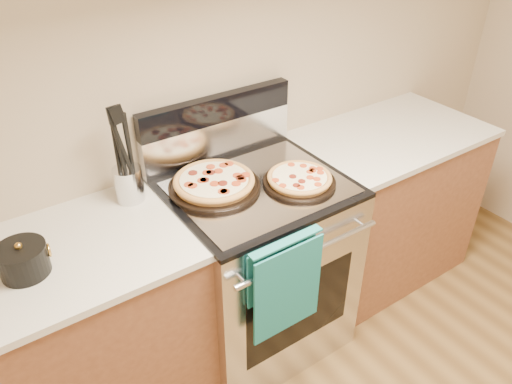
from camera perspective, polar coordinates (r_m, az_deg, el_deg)
wall_back at (r=2.23m, az=-5.29°, el=14.26°), size 4.00×0.00×4.00m
range_body at (r=2.43m, az=-0.02°, el=-8.57°), size 0.76×0.68×0.90m
oven_window at (r=2.24m, az=4.96°, el=-13.26°), size 0.56×0.01×0.40m
cooktop at (r=2.15m, az=-0.03°, el=0.60°), size 0.76×0.68×0.02m
backsplash_lower at (r=2.33m, az=-4.37°, el=6.07°), size 0.76×0.06×0.18m
backsplash_upper at (r=2.26m, az=-4.53°, el=9.45°), size 0.76×0.06×0.12m
oven_handle at (r=1.98m, az=6.17°, el=-6.95°), size 0.70×0.03×0.03m
dish_towel at (r=1.99m, az=3.29°, el=-10.44°), size 0.32×0.05×0.42m
foil_sheet at (r=2.12m, az=0.43°, el=0.53°), size 0.70×0.55×0.01m
cabinet_left at (r=2.24m, az=-20.27°, el=-16.36°), size 1.00×0.62×0.88m
countertop_left at (r=1.93m, az=-22.86°, el=-7.43°), size 1.02×0.64×0.03m
cabinet_right at (r=2.93m, az=13.97°, el=-1.63°), size 1.00×0.62×0.88m
countertop_right at (r=2.71m, az=15.25°, el=6.30°), size 1.02×0.64×0.03m
pepperoni_pizza_back at (r=2.11m, az=-4.80°, el=1.04°), size 0.46×0.46×0.05m
pepperoni_pizza_front at (r=2.14m, az=4.99°, el=1.45°), size 0.31×0.31×0.04m
utensil_crock at (r=2.10m, az=-14.33°, el=0.89°), size 0.12×0.12×0.15m
saucepan at (r=1.86m, az=-25.04°, el=-7.19°), size 0.19×0.19×0.10m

